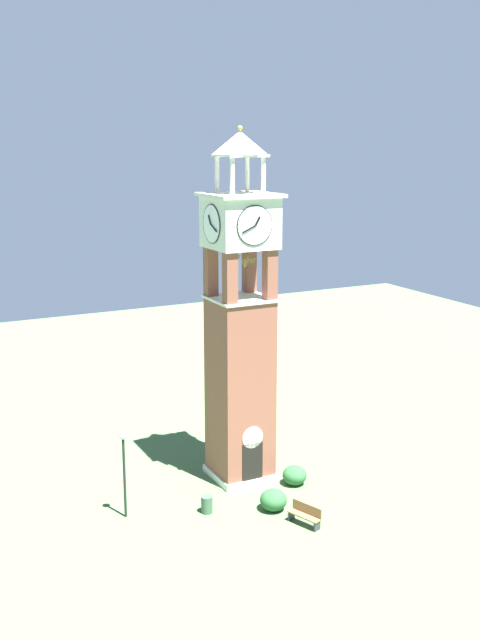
# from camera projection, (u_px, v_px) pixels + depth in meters

# --- Properties ---
(ground) EXTENTS (80.00, 80.00, 0.00)m
(ground) POSITION_uv_depth(u_px,v_px,m) (240.00, 476.00, 38.84)
(ground) COLOR #476B3D
(clock_tower) EXTENTS (3.26, 3.26, 17.24)m
(clock_tower) POSITION_uv_depth(u_px,v_px,m) (240.00, 338.00, 37.19)
(clock_tower) COLOR brown
(clock_tower) RESTS_ON ground
(park_bench) EXTENTS (0.95, 1.65, 0.95)m
(park_bench) POSITION_uv_depth(u_px,v_px,m) (305.00, 514.00, 33.80)
(park_bench) COLOR brown
(park_bench) RESTS_ON ground
(lamp_post) EXTENTS (0.36, 0.36, 4.09)m
(lamp_post) POSITION_uv_depth(u_px,v_px,m) (124.00, 459.00, 33.98)
(lamp_post) COLOR black
(lamp_post) RESTS_ON ground
(trash_bin) EXTENTS (0.52, 0.52, 0.80)m
(trash_bin) POSITION_uv_depth(u_px,v_px,m) (207.00, 504.00, 34.90)
(trash_bin) COLOR #38513D
(trash_bin) RESTS_ON ground
(shrub_near_entry) EXTENTS (1.19, 1.19, 0.94)m
(shrub_near_entry) POSITION_uv_depth(u_px,v_px,m) (295.00, 475.00, 37.78)
(shrub_near_entry) COLOR #28562D
(shrub_near_entry) RESTS_ON ground
(shrub_left_of_tower) EXTENTS (1.07, 1.07, 0.72)m
(shrub_left_of_tower) POSITION_uv_depth(u_px,v_px,m) (262.00, 437.00, 42.90)
(shrub_left_of_tower) COLOR #28562D
(shrub_left_of_tower) RESTS_ON ground
(shrub_behind_bench) EXTENTS (1.25, 1.25, 0.99)m
(shrub_behind_bench) POSITION_uv_depth(u_px,v_px,m) (273.00, 500.00, 35.14)
(shrub_behind_bench) COLOR #28562D
(shrub_behind_bench) RESTS_ON ground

